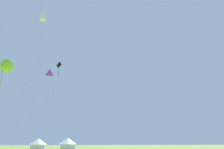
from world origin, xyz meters
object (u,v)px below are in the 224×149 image
kite_white_box (43,16)px  kite_lime_delta (3,66)px  festival_tent_left (38,143)px  festival_tent_center (68,143)px  kite_purple_delta (51,74)px  kite_black_diamond (59,67)px

kite_white_box → kite_lime_delta: bearing=-152.1°
kite_white_box → kite_lime_delta: (-5.72, -3.03, -13.58)m
festival_tent_left → festival_tent_center: size_ratio=0.94×
festival_tent_left → festival_tent_center: festival_tent_center is taller
kite_white_box → festival_tent_center: 35.63m
kite_white_box → kite_purple_delta: size_ratio=2.03×
kite_lime_delta → festival_tent_left: (5.70, 24.33, -13.93)m
festival_tent_left → festival_tent_center: bearing=0.0°
kite_black_diamond → festival_tent_center: 22.16m
kite_lime_delta → kite_black_diamond: size_ratio=0.73×
kite_white_box → kite_black_diamond: (4.07, 13.19, -7.18)m
kite_white_box → kite_purple_delta: kite_white_box is taller
kite_white_box → festival_tent_center: (8.08, 21.30, -27.40)m
kite_purple_delta → kite_lime_delta: bearing=166.2°
kite_black_diamond → kite_purple_delta: 20.08m
kite_lime_delta → festival_tent_center: kite_lime_delta is taller
kite_lime_delta → festival_tent_center: size_ratio=3.45×
festival_tent_center → kite_lime_delta: bearing=-119.6°
kite_black_diamond → festival_tent_left: (-4.09, 8.10, -20.34)m
kite_white_box → festival_tent_left: kite_white_box is taller
kite_white_box → festival_tent_left: 34.79m
kite_lime_delta → festival_tent_left: 28.61m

